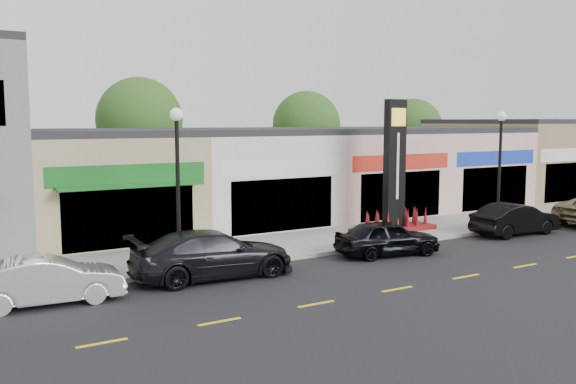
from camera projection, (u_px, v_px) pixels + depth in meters
name	position (u px, v px, depth m)	size (l,w,h in m)	color
ground	(405.00, 259.00, 22.91)	(120.00, 120.00, 0.00)	black
sidewalk	(338.00, 238.00, 26.61)	(52.00, 4.30, 0.15)	gray
curb	(370.00, 247.00, 24.69)	(52.00, 0.20, 0.15)	gray
shop_beige	(99.00, 182.00, 28.09)	(7.00, 10.85, 4.80)	tan
shop_cream	(235.00, 175.00, 31.66)	(7.00, 10.01, 4.80)	beige
shop_pink_w	(344.00, 169.00, 35.22)	(7.00, 10.01, 4.80)	#C7A198
shop_pink_e	(434.00, 165.00, 38.78)	(7.00, 10.01, 4.80)	#C7A198
shop_tan	(508.00, 158.00, 42.31)	(7.00, 10.01, 5.30)	#947F56
tree_rear_west	(140.00, 120.00, 36.91)	(5.20, 5.20, 7.83)	#382619
tree_rear_mid	(306.00, 125.00, 43.05)	(4.80, 4.80, 7.29)	#382619
tree_rear_east	(413.00, 128.00, 48.17)	(4.60, 4.60, 6.94)	#382619
lamp_west_near	(178.00, 172.00, 20.57)	(0.44, 0.44, 5.47)	black
lamp_east_near	(500.00, 157.00, 28.71)	(0.44, 0.44, 5.47)	black
pylon_sign	(394.00, 185.00, 27.75)	(4.20, 1.30, 6.00)	#601310
car_white_van	(48.00, 280.00, 17.23)	(4.17, 1.45, 1.37)	white
car_dark_sedan	(213.00, 254.00, 20.15)	(5.48, 2.23, 1.59)	black
car_black_sedan	(387.00, 238.00, 23.52)	(4.09, 1.65, 1.39)	black
car_black_conv	(515.00, 219.00, 27.79)	(4.40, 1.54, 1.45)	black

